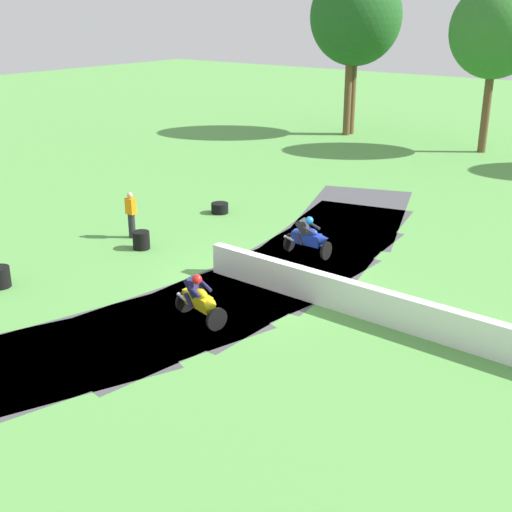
{
  "coord_description": "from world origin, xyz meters",
  "views": [
    {
      "loc": [
        11.01,
        -14.56,
        7.73
      ],
      "look_at": [
        -0.01,
        -0.09,
        0.9
      ],
      "focal_mm": 47.56,
      "sensor_mm": 36.0,
      "label": 1
    }
  ],
  "objects_px": {
    "motorcycle_chase_blue": "(309,237)",
    "tire_stack_mid_b": "(220,208)",
    "tire_stack_mid_a": "(141,240)",
    "track_marshal": "(131,215)",
    "motorcycle_lead_yellow": "(200,299)"
  },
  "relations": [
    {
      "from": "motorcycle_chase_blue",
      "to": "tire_stack_mid_a",
      "type": "xyz_separation_m",
      "value": [
        -4.82,
        -2.78,
        -0.36
      ]
    },
    {
      "from": "motorcycle_lead_yellow",
      "to": "tire_stack_mid_a",
      "type": "xyz_separation_m",
      "value": [
        -5.27,
        2.97,
        -0.35
      ]
    },
    {
      "from": "motorcycle_chase_blue",
      "to": "tire_stack_mid_b",
      "type": "distance_m",
      "value": 5.73
    },
    {
      "from": "motorcycle_lead_yellow",
      "to": "tire_stack_mid_a",
      "type": "height_order",
      "value": "motorcycle_lead_yellow"
    },
    {
      "from": "tire_stack_mid_a",
      "to": "motorcycle_lead_yellow",
      "type": "bearing_deg",
      "value": -29.42
    },
    {
      "from": "tire_stack_mid_a",
      "to": "track_marshal",
      "type": "bearing_deg",
      "value": 150.83
    },
    {
      "from": "motorcycle_chase_blue",
      "to": "tire_stack_mid_a",
      "type": "bearing_deg",
      "value": -149.98
    },
    {
      "from": "motorcycle_chase_blue",
      "to": "tire_stack_mid_b",
      "type": "xyz_separation_m",
      "value": [
        -5.38,
        1.93,
        -0.46
      ]
    },
    {
      "from": "motorcycle_lead_yellow",
      "to": "motorcycle_chase_blue",
      "type": "bearing_deg",
      "value": 94.49
    },
    {
      "from": "motorcycle_lead_yellow",
      "to": "tire_stack_mid_b",
      "type": "bearing_deg",
      "value": 127.18
    },
    {
      "from": "motorcycle_lead_yellow",
      "to": "motorcycle_chase_blue",
      "type": "height_order",
      "value": "motorcycle_chase_blue"
    },
    {
      "from": "tire_stack_mid_b",
      "to": "motorcycle_chase_blue",
      "type": "bearing_deg",
      "value": -19.76
    },
    {
      "from": "tire_stack_mid_b",
      "to": "track_marshal",
      "type": "xyz_separation_m",
      "value": [
        -0.54,
        -4.1,
        0.62
      ]
    },
    {
      "from": "motorcycle_chase_blue",
      "to": "tire_stack_mid_a",
      "type": "distance_m",
      "value": 5.58
    },
    {
      "from": "motorcycle_lead_yellow",
      "to": "tire_stack_mid_a",
      "type": "relative_size",
      "value": 2.84
    }
  ]
}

